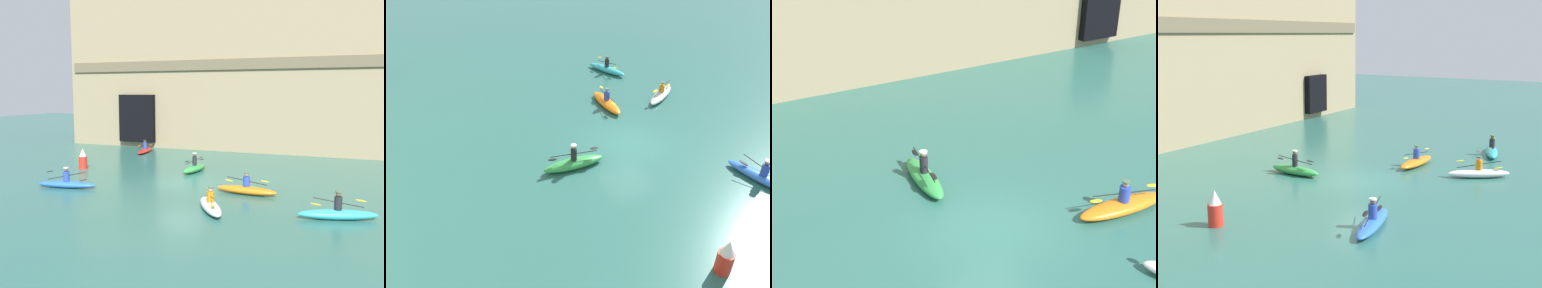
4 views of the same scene
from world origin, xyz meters
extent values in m
plane|color=#2D665B|center=(0.00, 0.00, 0.00)|extent=(120.00, 120.00, 0.00)
cube|color=black|center=(15.52, 12.93, 2.02)|extent=(2.59, 0.70, 3.09)
ellipsoid|color=orange|center=(4.18, -1.16, 0.21)|extent=(3.25, 1.02, 0.42)
cylinder|color=#2D47B7|center=(4.18, -1.16, 0.67)|extent=(0.35, 0.35, 0.51)
sphere|color=tan|center=(4.18, -1.16, 1.02)|extent=(0.19, 0.19, 0.19)
cylinder|color=#4C6B4C|center=(4.18, -1.16, 1.10)|extent=(0.24, 0.24, 0.06)
cylinder|color=black|center=(4.18, -1.16, 0.70)|extent=(2.21, 0.45, 0.23)
ellipsoid|color=yellow|center=(3.19, -0.98, 0.61)|extent=(0.47, 0.26, 0.09)
ellipsoid|color=yellow|center=(5.16, -1.35, 0.78)|extent=(0.47, 0.26, 0.09)
ellipsoid|color=green|center=(-0.54, 3.43, 0.22)|extent=(0.94, 2.97, 0.44)
cylinder|color=#232328|center=(-0.54, 3.43, 0.73)|extent=(0.28, 0.28, 0.58)
sphere|color=brown|center=(-0.54, 3.43, 1.13)|extent=(0.22, 0.22, 0.22)
cylinder|color=silver|center=(-0.54, 3.43, 1.22)|extent=(0.27, 0.27, 0.06)
cylinder|color=black|center=(-0.54, 3.43, 0.76)|extent=(0.31, 2.25, 0.20)
ellipsoid|color=black|center=(-0.66, 2.42, 0.83)|extent=(0.23, 0.46, 0.08)
ellipsoid|color=black|center=(-0.42, 4.43, 0.69)|extent=(0.23, 0.46, 0.08)
camera|label=1|loc=(9.74, -21.97, 5.26)|focal=40.00mm
camera|label=2|loc=(-13.08, 9.69, 10.35)|focal=35.00mm
camera|label=3|loc=(-6.98, -10.97, 9.66)|focal=50.00mm
camera|label=4|loc=(-21.73, -12.05, 6.99)|focal=50.00mm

